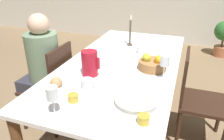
% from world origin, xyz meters
% --- Properties ---
extents(ground_plane, '(20.00, 20.00, 0.00)m').
position_xyz_m(ground_plane, '(0.00, 0.00, 0.00)').
color(ground_plane, '#7F6647').
extents(dining_table, '(0.98, 2.01, 0.74)m').
position_xyz_m(dining_table, '(0.00, 0.00, 0.66)').
color(dining_table, white).
rests_on(dining_table, ground_plane).
extents(chair_person_side, '(0.42, 0.42, 0.88)m').
position_xyz_m(chair_person_side, '(-0.68, -0.18, 0.47)').
color(chair_person_side, '#331E14').
rests_on(chair_person_side, ground_plane).
extents(chair_opposite, '(0.42, 0.42, 0.88)m').
position_xyz_m(chair_opposite, '(0.68, 0.07, 0.47)').
color(chair_opposite, '#331E14').
rests_on(chair_opposite, ground_plane).
extents(person_seated, '(0.39, 0.41, 1.17)m').
position_xyz_m(person_seated, '(-0.76, -0.18, 0.69)').
color(person_seated, '#33333D').
rests_on(person_seated, ground_plane).
extents(red_pitcher, '(0.15, 0.13, 0.20)m').
position_xyz_m(red_pitcher, '(-0.17, -0.34, 0.85)').
color(red_pitcher, '#A31423').
rests_on(red_pitcher, dining_table).
extents(wine_glass_water, '(0.07, 0.07, 0.19)m').
position_xyz_m(wine_glass_water, '(0.39, -0.21, 0.88)').
color(wine_glass_water, white).
rests_on(wine_glass_water, dining_table).
extents(wine_glass_juice, '(0.07, 0.07, 0.18)m').
position_xyz_m(wine_glass_juice, '(-0.15, -0.89, 0.88)').
color(wine_glass_juice, white).
rests_on(wine_glass_juice, dining_table).
extents(teacup_near_person, '(0.15, 0.15, 0.07)m').
position_xyz_m(teacup_near_person, '(-0.10, -0.55, 0.77)').
color(teacup_near_person, silver).
rests_on(teacup_near_person, dining_table).
extents(teacup_across, '(0.15, 0.15, 0.07)m').
position_xyz_m(teacup_across, '(0.11, 0.26, 0.77)').
color(teacup_across, silver).
rests_on(teacup_across, dining_table).
extents(serving_tray, '(0.27, 0.27, 0.03)m').
position_xyz_m(serving_tray, '(0.27, -0.62, 0.76)').
color(serving_tray, '#B7B2A8').
rests_on(serving_tray, dining_table).
extents(bread_plate, '(0.19, 0.19, 0.09)m').
position_xyz_m(bread_plate, '(-0.31, -0.61, 0.77)').
color(bread_plate, silver).
rests_on(bread_plate, dining_table).
extents(jam_jar_amber, '(0.07, 0.07, 0.05)m').
position_xyz_m(jam_jar_amber, '(-0.11, -0.73, 0.77)').
color(jam_jar_amber, gold).
rests_on(jam_jar_amber, dining_table).
extents(jam_jar_red, '(0.07, 0.07, 0.05)m').
position_xyz_m(jam_jar_red, '(0.36, -0.79, 0.77)').
color(jam_jar_red, gold).
rests_on(jam_jar_red, dining_table).
extents(fruit_bowl, '(0.24, 0.24, 0.14)m').
position_xyz_m(fruit_bowl, '(0.28, -0.07, 0.79)').
color(fruit_bowl, '#9E6B3D').
rests_on(fruit_bowl, dining_table).
extents(candlestick_tall, '(0.06, 0.06, 0.33)m').
position_xyz_m(candlestick_tall, '(-0.07, 0.47, 0.87)').
color(candlestick_tall, '#4C4238').
rests_on(candlestick_tall, dining_table).
extents(potted_plant, '(0.36, 0.36, 0.66)m').
position_xyz_m(potted_plant, '(1.16, 2.58, 0.40)').
color(potted_plant, '#A8603D').
rests_on(potted_plant, ground_plane).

